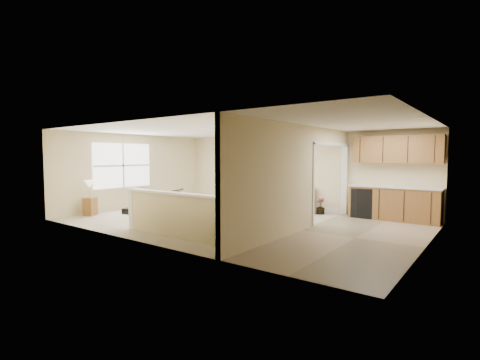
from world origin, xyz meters
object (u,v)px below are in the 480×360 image
Objects in this scene: piano_bench at (187,208)px; palm_plant at (232,187)px; small_plant at (320,207)px; lamp_stand at (90,201)px; accent_table at (252,194)px; piano at (160,191)px; loveseat at (288,199)px.

palm_plant is at bearing 98.31° from piano_bench.
piano_bench is 4.03m from small_plant.
accent_table is at bearing 56.74° from lamp_stand.
small_plant is at bearing 10.58° from piano.
loveseat is at bearing -3.04° from accent_table.
piano_bench is at bearing 32.83° from lamp_stand.
small_plant is (3.34, 0.09, -0.44)m from palm_plant.
loveseat reaches higher than accent_table.
lamp_stand is at bearing -123.26° from accent_table.
palm_plant is (-0.39, 2.65, 0.40)m from piano_bench.
palm_plant is (-0.78, -0.12, 0.20)m from accent_table.
piano reaches higher than palm_plant.
accent_table is at bearing 81.90° from piano_bench.
piano is 5.05m from small_plant.
palm_plant is at bearing 162.23° from loveseat.
palm_plant is 2.72× the size of small_plant.
accent_table is (1.78, 2.56, -0.21)m from piano.
loveseat is at bearing 17.74° from piano.
piano is at bearing 171.82° from piano_bench.
lamp_stand is (-5.41, -4.32, 0.24)m from small_plant.
piano_bench is 2.70m from palm_plant.
loveseat is at bearing 0.99° from palm_plant.
piano is at bearing -149.73° from small_plant.
piano_bench is 2.93m from lamp_stand.
lamp_stand is (-1.07, -1.79, -0.21)m from piano.
piano is at bearing 59.13° from lamp_stand.
lamp_stand is (-2.46, -1.59, 0.19)m from piano_bench.
loveseat is 6.07m from lamp_stand.
loveseat is (3.24, 2.48, -0.28)m from piano.
small_plant is (2.95, 2.74, -0.04)m from piano_bench.
small_plant is (4.34, 2.54, -0.45)m from piano.
piano is 2.20× the size of lamp_stand.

